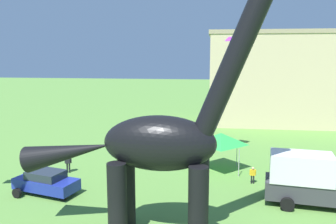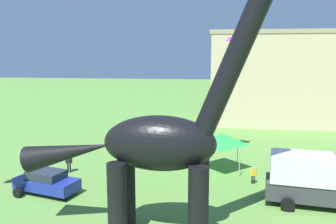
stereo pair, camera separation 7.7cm
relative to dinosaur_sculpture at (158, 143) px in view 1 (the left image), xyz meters
The scene contains 9 objects.
dinosaur_sculpture is the anchor object (origin of this frame).
parked_sedan_left 10.14m from the dinosaur_sculpture, 151.29° to the left, with size 4.51×2.79×1.55m.
parked_box_truck 10.34m from the dinosaur_sculpture, 30.06° to the left, with size 5.84×2.86×3.20m.
person_photographer 10.61m from the dinosaur_sculpture, 56.63° to the left, with size 0.45×0.20×1.21m.
person_far_spectator 8.82m from the dinosaur_sculpture, 117.77° to the left, with size 0.56×0.25×1.50m.
person_watching_child 12.76m from the dinosaur_sculpture, 134.27° to the left, with size 0.56×0.25×1.51m.
festival_canopy_tent 11.57m from the dinosaur_sculpture, 73.87° to the left, with size 3.15×3.15×3.00m.
kite_mid_right 16.08m from the dinosaur_sculpture, 74.64° to the left, with size 1.35×1.19×0.40m.
background_building_block 34.18m from the dinosaur_sculpture, 68.34° to the left, with size 21.82×9.10×11.99m.
Camera 1 is at (4.39, -12.23, 9.00)m, focal length 37.94 mm.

